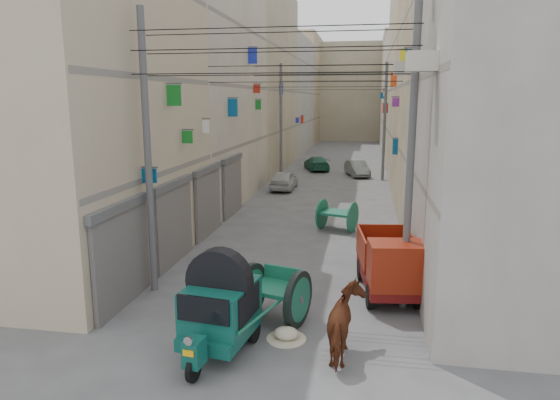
% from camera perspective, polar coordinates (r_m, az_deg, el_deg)
% --- Properties ---
extents(building_row_left, '(8.00, 62.00, 14.00)m').
position_cam_1_polar(building_row_left, '(42.60, -4.42, 12.62)').
color(building_row_left, tan).
rests_on(building_row_left, ground).
extents(building_row_right, '(8.00, 62.00, 14.00)m').
position_cam_1_polar(building_row_right, '(41.66, 17.94, 12.14)').
color(building_row_right, '#A8A29D').
rests_on(building_row_right, ground).
extents(end_cap_building, '(22.00, 10.00, 13.00)m').
position_cam_1_polar(end_cap_building, '(73.20, 8.16, 12.06)').
color(end_cap_building, tan).
rests_on(end_cap_building, ground).
extents(shutters_left, '(0.18, 14.40, 2.88)m').
position_cam_1_polar(shutters_left, '(19.10, -9.91, -1.00)').
color(shutters_left, '#4F4E54').
rests_on(shutters_left, ground).
extents(signboards, '(8.22, 40.52, 5.67)m').
position_cam_1_polar(signboards, '(29.00, 5.00, 7.20)').
color(signboards, white).
rests_on(signboards, ground).
extents(ac_units, '(0.70, 6.55, 3.35)m').
position_cam_1_polar(ac_units, '(14.99, 15.07, 18.28)').
color(ac_units, beige).
rests_on(ac_units, ground).
extents(utility_poles, '(7.40, 22.20, 8.00)m').
position_cam_1_polar(utility_poles, '(24.33, 4.08, 7.75)').
color(utility_poles, '#515153').
rests_on(utility_poles, ground).
extents(overhead_cables, '(7.40, 22.52, 1.12)m').
position_cam_1_polar(overhead_cables, '(21.73, 3.45, 14.62)').
color(overhead_cables, black).
rests_on(overhead_cables, ground).
extents(auto_rickshaw, '(1.70, 2.64, 1.81)m').
position_cam_1_polar(auto_rickshaw, '(11.34, -6.88, -11.95)').
color(auto_rickshaw, black).
rests_on(auto_rickshaw, ground).
extents(tonga_cart, '(2.03, 3.37, 1.43)m').
position_cam_1_polar(tonga_cart, '(12.79, -0.69, -10.65)').
color(tonga_cart, black).
rests_on(tonga_cart, ground).
extents(mini_truck, '(1.89, 3.47, 1.86)m').
position_cam_1_polar(mini_truck, '(14.46, 12.52, -7.64)').
color(mini_truck, black).
rests_on(mini_truck, ground).
extents(second_cart, '(1.82, 1.71, 1.31)m').
position_cam_1_polar(second_cart, '(21.55, 6.55, -1.65)').
color(second_cart, '#166347').
rests_on(second_cart, ground).
extents(feed_sack, '(0.59, 0.47, 0.29)m').
position_cam_1_polar(feed_sack, '(12.14, 0.73, -14.98)').
color(feed_sack, beige).
rests_on(feed_sack, ground).
extents(horse, '(0.84, 1.81, 1.52)m').
position_cam_1_polar(horse, '(11.23, 7.64, -13.91)').
color(horse, brown).
rests_on(horse, ground).
extents(distant_car_white, '(1.44, 3.51, 1.19)m').
position_cam_1_polar(distant_car_white, '(31.21, 0.47, 2.30)').
color(distant_car_white, beige).
rests_on(distant_car_white, ground).
extents(distant_car_grey, '(2.09, 3.66, 1.14)m').
position_cam_1_polar(distant_car_grey, '(37.16, 8.79, 3.59)').
color(distant_car_grey, slate).
rests_on(distant_car_grey, ground).
extents(distant_car_green, '(2.59, 4.08, 1.10)m').
position_cam_1_polar(distant_car_green, '(39.93, 4.21, 4.21)').
color(distant_car_green, '#22644C').
rests_on(distant_car_green, ground).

